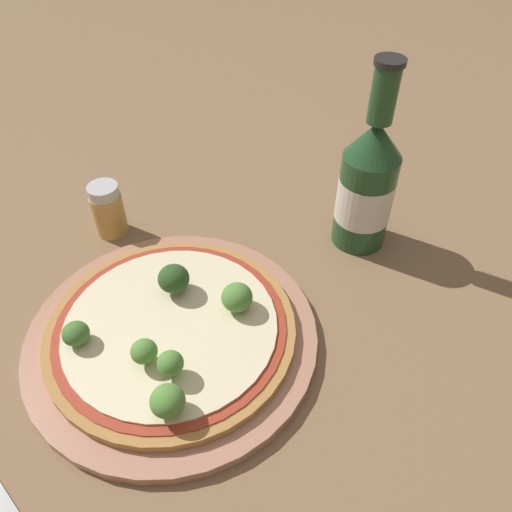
{
  "coord_description": "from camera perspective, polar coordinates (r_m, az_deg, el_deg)",
  "views": [
    {
      "loc": [
        -0.14,
        -0.29,
        0.43
      ],
      "look_at": [
        0.11,
        -0.01,
        0.06
      ],
      "focal_mm": 35.0,
      "sensor_mm": 36.0,
      "label": 1
    }
  ],
  "objects": [
    {
      "name": "broccoli_floret_5",
      "position": [
        0.47,
        -9.75,
        -12.03
      ],
      "size": [
        0.02,
        0.02,
        0.03
      ],
      "color": "#6B8E51",
      "rests_on": "pizza"
    },
    {
      "name": "broccoli_floret_2",
      "position": [
        0.51,
        -2.19,
        -4.75
      ],
      "size": [
        0.03,
        0.03,
        0.03
      ],
      "color": "#6B8E51",
      "rests_on": "pizza"
    },
    {
      "name": "ground_plane",
      "position": [
        0.54,
        -9.44,
        -9.4
      ],
      "size": [
        3.0,
        3.0,
        0.0
      ],
      "primitive_type": "plane",
      "color": "#846647"
    },
    {
      "name": "plate",
      "position": [
        0.53,
        -9.35,
        -8.79
      ],
      "size": [
        0.3,
        0.3,
        0.01
      ],
      "color": "tan",
      "rests_on": "ground_plane"
    },
    {
      "name": "broccoli_floret_0",
      "position": [
        0.53,
        -9.4,
        -2.57
      ],
      "size": [
        0.03,
        0.03,
        0.03
      ],
      "color": "#6B8E51",
      "rests_on": "pizza"
    },
    {
      "name": "broccoli_floret_3",
      "position": [
        0.51,
        -19.9,
        -8.34
      ],
      "size": [
        0.03,
        0.03,
        0.02
      ],
      "color": "#6B8E51",
      "rests_on": "pizza"
    },
    {
      "name": "pepper_shaker",
      "position": [
        0.65,
        -16.55,
        5.06
      ],
      "size": [
        0.04,
        0.04,
        0.07
      ],
      "color": "tan",
      "rests_on": "ground_plane"
    },
    {
      "name": "pizza",
      "position": [
        0.52,
        -9.61,
        -8.27
      ],
      "size": [
        0.25,
        0.25,
        0.01
      ],
      "color": "#B77F42",
      "rests_on": "plate"
    },
    {
      "name": "broccoli_floret_4",
      "position": [
        0.48,
        -12.67,
        -10.62
      ],
      "size": [
        0.02,
        0.02,
        0.03
      ],
      "color": "#6B8E51",
      "rests_on": "pizza"
    },
    {
      "name": "beer_bottle",
      "position": [
        0.6,
        12.57,
        7.98
      ],
      "size": [
        0.07,
        0.07,
        0.23
      ],
      "color": "#234C28",
      "rests_on": "ground_plane"
    },
    {
      "name": "broccoli_floret_1",
      "position": [
        0.45,
        -10.07,
        -16.01
      ],
      "size": [
        0.03,
        0.03,
        0.03
      ],
      "color": "#6B8E51",
      "rests_on": "pizza"
    }
  ]
}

